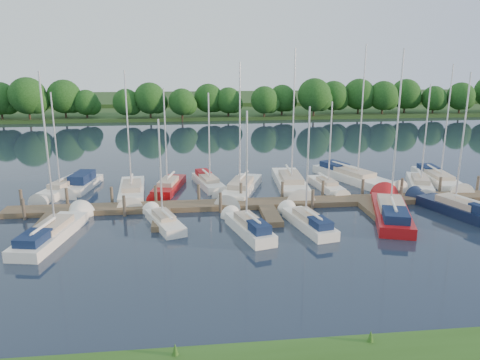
{
  "coord_description": "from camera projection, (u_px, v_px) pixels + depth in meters",
  "views": [
    {
      "loc": [
        -5.94,
        -27.29,
        11.53
      ],
      "look_at": [
        -1.95,
        8.0,
        2.2
      ],
      "focal_mm": 35.0,
      "sensor_mm": 36.0,
      "label": 1
    }
  ],
  "objects": [
    {
      "name": "ground",
      "position": [
        284.0,
        244.0,
        29.8
      ],
      "size": [
        260.0,
        260.0,
        0.0
      ],
      "primitive_type": "plane",
      "color": "#1A2335",
      "rests_on": "ground"
    },
    {
      "name": "dock",
      "position": [
        266.0,
        206.0,
        36.78
      ],
      "size": [
        40.0,
        6.0,
        0.4
      ],
      "color": "#4A3A2A",
      "rests_on": "ground"
    },
    {
      "name": "mooring_pilings",
      "position": [
        263.0,
        197.0,
        37.76
      ],
      "size": [
        38.24,
        2.84,
        2.0
      ],
      "color": "#473D33",
      "rests_on": "ground"
    },
    {
      "name": "far_shore",
      "position": [
        214.0,
        111.0,
        101.81
      ],
      "size": [
        180.0,
        30.0,
        0.6
      ],
      "primitive_type": "cube",
      "color": "#234119",
      "rests_on": "ground"
    },
    {
      "name": "distant_hill",
      "position": [
        209.0,
        99.0,
        125.73
      ],
      "size": [
        220.0,
        40.0,
        1.4
      ],
      "primitive_type": "cube",
      "color": "#2B4920",
      "rests_on": "ground"
    },
    {
      "name": "treeline",
      "position": [
        223.0,
        98.0,
        88.36
      ],
      "size": [
        147.86,
        9.97,
        8.24
      ],
      "color": "#38281C",
      "rests_on": "ground"
    },
    {
      "name": "sailboat_n_0",
      "position": [
        62.0,
        190.0,
        40.83
      ],
      "size": [
        3.32,
        7.09,
        9.16
      ],
      "rotation": [
        0.0,
        0.0,
        2.85
      ],
      "color": "white",
      "rests_on": "ground"
    },
    {
      "name": "motorboat",
      "position": [
        82.0,
        185.0,
        42.15
      ],
      "size": [
        2.78,
        6.55,
        1.81
      ],
      "rotation": [
        0.0,
        0.0,
        2.97
      ],
      "color": "white",
      "rests_on": "ground"
    },
    {
      "name": "sailboat_n_2",
      "position": [
        132.0,
        193.0,
        40.15
      ],
      "size": [
        2.6,
        8.68,
        10.95
      ],
      "rotation": [
        0.0,
        0.0,
        3.22
      ],
      "color": "white",
      "rests_on": "ground"
    },
    {
      "name": "sailboat_n_3",
      "position": [
        168.0,
        188.0,
        41.62
      ],
      "size": [
        3.04,
        7.39,
        9.42
      ],
      "rotation": [
        0.0,
        0.0,
        2.92
      ],
      "color": "#A30F11",
      "rests_on": "ground"
    },
    {
      "name": "sailboat_n_4",
      "position": [
        209.0,
        183.0,
        42.93
      ],
      "size": [
        2.96,
        6.98,
        8.92
      ],
      "rotation": [
        0.0,
        0.0,
        3.38
      ],
      "color": "white",
      "rests_on": "ground"
    },
    {
      "name": "sailboat_n_5",
      "position": [
        240.0,
        191.0,
        40.79
      ],
      "size": [
        4.61,
        9.1,
        11.61
      ],
      "rotation": [
        0.0,
        0.0,
        2.8
      ],
      "color": "white",
      "rests_on": "ground"
    },
    {
      "name": "sailboat_n_6",
      "position": [
        291.0,
        185.0,
        42.51
      ],
      "size": [
        2.91,
        10.1,
        12.77
      ],
      "rotation": [
        0.0,
        0.0,
        3.08
      ],
      "color": "white",
      "rests_on": "ground"
    },
    {
      "name": "sailboat_n_7",
      "position": [
        327.0,
        187.0,
        42.04
      ],
      "size": [
        2.13,
        6.42,
        8.21
      ],
      "rotation": [
        0.0,
        0.0,
        3.26
      ],
      "color": "white",
      "rests_on": "ground"
    },
    {
      "name": "sailboat_n_8",
      "position": [
        354.0,
        178.0,
        44.86
      ],
      "size": [
        5.72,
        10.32,
        13.16
      ],
      "rotation": [
        0.0,
        0.0,
        3.54
      ],
      "color": "white",
      "rests_on": "ground"
    },
    {
      "name": "sailboat_n_9",
      "position": [
        420.0,
        186.0,
        42.26
      ],
      "size": [
        3.91,
        7.52,
        9.75
      ],
      "rotation": [
        0.0,
        0.0,
        2.79
      ],
      "color": "white",
      "rests_on": "ground"
    },
    {
      "name": "sailboat_n_10",
      "position": [
        439.0,
        180.0,
        44.34
      ],
      "size": [
        2.9,
        9.13,
        11.37
      ],
      "rotation": [
        0.0,
        0.0,
        3.04
      ],
      "color": "white",
      "rests_on": "ground"
    },
    {
      "name": "sailboat_s_0",
      "position": [
        53.0,
        233.0,
        30.75
      ],
      "size": [
        3.49,
        8.88,
        11.12
      ],
      "rotation": [
        0.0,
        0.0,
        -0.2
      ],
      "color": "white",
      "rests_on": "ground"
    },
    {
      "name": "sailboat_s_1",
      "position": [
        164.0,
        222.0,
        33.06
      ],
      "size": [
        3.13,
        6.01,
        7.85
      ],
      "rotation": [
        0.0,
        0.0,
        0.36
      ],
      "color": "white",
      "rests_on": "ground"
    },
    {
      "name": "sailboat_s_2",
      "position": [
        249.0,
        229.0,
        31.52
      ],
      "size": [
        2.93,
        6.57,
        8.67
      ],
      "rotation": [
        0.0,
        0.0,
        0.26
      ],
      "color": "white",
      "rests_on": "ground"
    },
    {
      "name": "sailboat_s_3",
      "position": [
        308.0,
        223.0,
        32.65
      ],
      "size": [
        2.74,
        6.81,
        8.77
      ],
      "rotation": [
        0.0,
        0.0,
        0.21
      ],
      "color": "white",
      "rests_on": "ground"
    },
    {
      "name": "sailboat_s_4",
      "position": [
        391.0,
        213.0,
        34.77
      ],
      "size": [
        4.87,
        9.97,
        12.63
      ],
      "rotation": [
        0.0,
        0.0,
        -0.32
      ],
      "color": "#A30F11",
      "rests_on": "ground"
    },
    {
      "name": "sailboat_s_5",
      "position": [
        459.0,
        211.0,
        35.2
      ],
      "size": [
        4.25,
        8.51,
        11.02
      ],
      "rotation": [
        0.0,
        0.0,
        0.33
      ],
      "color": "#101B37",
      "rests_on": "ground"
    }
  ]
}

